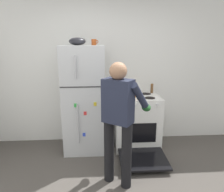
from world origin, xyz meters
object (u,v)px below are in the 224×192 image
at_px(stove_range, 137,122).
at_px(coffee_mug, 94,42).
at_px(refrigerator, 84,99).
at_px(pepper_mill, 152,88).
at_px(red_pot, 129,93).
at_px(mixing_bowl, 77,41).
at_px(person_cook, 119,114).

bearing_deg(stove_range, coffee_mug, 174.60).
xyz_separation_m(refrigerator, pepper_mill, (1.20, 0.20, 0.13)).
xyz_separation_m(stove_range, red_pot, (-0.16, -0.03, 0.53)).
height_order(refrigerator, pepper_mill, refrigerator).
height_order(coffee_mug, mixing_bowl, mixing_bowl).
bearing_deg(pepper_mill, coffee_mug, -171.63).
distance_m(stove_range, red_pot, 0.56).
height_order(coffee_mug, pepper_mill, coffee_mug).
distance_m(red_pot, pepper_mill, 0.52).
distance_m(stove_range, person_cook, 1.16).
xyz_separation_m(stove_range, person_cook, (-0.41, -0.96, 0.50)).
height_order(person_cook, red_pot, person_cook).
height_order(refrigerator, red_pot, refrigerator).
relative_size(red_pot, mixing_bowl, 1.30).
bearing_deg(red_pot, refrigerator, 176.17).
relative_size(red_pot, pepper_mill, 2.08).
relative_size(coffee_mug, mixing_bowl, 0.42).
distance_m(red_pot, coffee_mug, 1.01).
xyz_separation_m(person_cook, mixing_bowl, (-0.57, 0.98, 0.88)).
xyz_separation_m(refrigerator, stove_range, (0.90, -0.02, -0.43)).
relative_size(stove_range, pepper_mill, 7.46).
bearing_deg(person_cook, stove_range, 67.03).
bearing_deg(stove_range, person_cook, -112.97).
distance_m(refrigerator, red_pot, 0.75).
distance_m(pepper_mill, mixing_bowl, 1.53).
relative_size(refrigerator, red_pot, 5.15).
height_order(stove_range, coffee_mug, coffee_mug).
distance_m(refrigerator, pepper_mill, 1.23).
xyz_separation_m(red_pot, pepper_mill, (0.46, 0.25, 0.03)).
distance_m(refrigerator, person_cook, 1.10).
bearing_deg(pepper_mill, mixing_bowl, -171.14).
bearing_deg(refrigerator, red_pot, -3.83).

